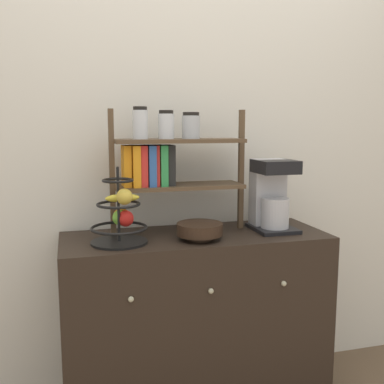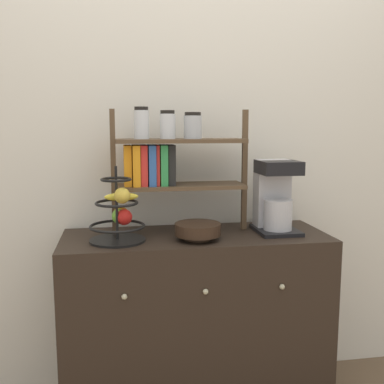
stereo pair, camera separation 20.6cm
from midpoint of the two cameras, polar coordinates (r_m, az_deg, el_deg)
wall_back at (r=2.32m, az=1.84°, el=6.92°), size 7.00×0.05×2.60m
sideboard at (r=2.25m, az=3.19°, el=-16.11°), size 1.24×0.48×0.85m
coffee_maker at (r=2.21m, az=13.14°, el=-0.50°), size 0.19×0.24×0.34m
fruit_stand at (r=1.99m, az=-6.32°, el=-2.99°), size 0.25×0.25×0.33m
wooden_bowl at (r=2.01m, az=3.68°, el=-4.87°), size 0.21×0.21×0.08m
shelf_hutch at (r=2.11m, az=-0.64°, el=4.35°), size 0.65×0.20×0.59m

